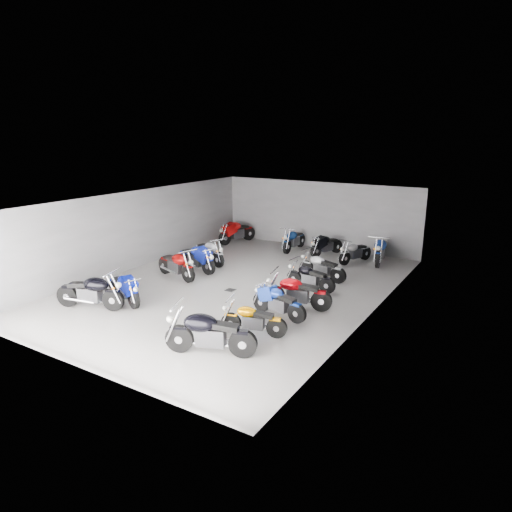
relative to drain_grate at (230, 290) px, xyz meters
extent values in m
plane|color=gray|center=(0.00, 0.50, -0.01)|extent=(14.00, 14.00, 0.00)
cube|color=gray|center=(0.00, 7.50, 1.59)|extent=(10.00, 0.10, 3.20)
cube|color=gray|center=(-5.00, 0.50, 1.59)|extent=(0.10, 14.00, 3.20)
cube|color=gray|center=(5.00, 0.50, 1.59)|extent=(0.10, 14.00, 3.20)
cube|color=black|center=(0.00, 0.50, 3.21)|extent=(10.00, 14.00, 0.04)
cube|color=black|center=(0.00, 0.00, 0.00)|extent=(0.32, 0.32, 0.01)
cylinder|color=black|center=(-2.05, -3.54, 0.35)|extent=(0.73, 0.36, 0.72)
cylinder|color=black|center=(-3.60, -4.05, 0.35)|extent=(0.74, 0.38, 0.72)
cube|color=#2D2D30|center=(-2.83, -3.79, 0.47)|extent=(0.80, 0.55, 0.45)
ellipsoid|color=black|center=(-2.59, -3.72, 0.83)|extent=(0.87, 0.66, 0.40)
cube|color=black|center=(-3.17, -3.90, 0.78)|extent=(0.75, 0.51, 0.20)
cylinder|color=black|center=(-1.64, -3.07, 0.32)|extent=(0.65, 0.33, 0.65)
cylinder|color=black|center=(-3.03, -2.62, 0.32)|extent=(0.66, 0.34, 0.65)
cube|color=#2D2D30|center=(-2.33, -2.84, 0.42)|extent=(0.72, 0.49, 0.40)
ellipsoid|color=#061491|center=(-2.12, -2.91, 0.74)|extent=(0.78, 0.60, 0.36)
cube|color=black|center=(-2.64, -2.74, 0.70)|extent=(0.67, 0.46, 0.18)
cylinder|color=black|center=(-1.86, -0.10, 0.34)|extent=(0.70, 0.30, 0.68)
cylinder|color=black|center=(-3.36, 0.28, 0.34)|extent=(0.70, 0.32, 0.68)
cube|color=#2D2D30|center=(-2.61, 0.09, 0.44)|extent=(0.75, 0.48, 0.43)
ellipsoid|color=maroon|center=(-2.38, 0.03, 0.79)|extent=(0.81, 0.59, 0.39)
cube|color=black|center=(-2.94, 0.17, 0.74)|extent=(0.71, 0.45, 0.19)
cylinder|color=black|center=(-1.79, 1.06, 0.34)|extent=(0.70, 0.28, 0.69)
cylinder|color=black|center=(-3.32, 1.39, 0.34)|extent=(0.71, 0.30, 0.69)
cube|color=#2D2D30|center=(-2.55, 1.23, 0.45)|extent=(0.75, 0.46, 0.43)
ellipsoid|color=#1627B6|center=(-2.32, 1.18, 0.79)|extent=(0.81, 0.57, 0.39)
cube|color=black|center=(-2.89, 1.30, 0.75)|extent=(0.71, 0.43, 0.20)
cylinder|color=black|center=(-2.06, 2.10, 0.33)|extent=(0.67, 0.34, 0.66)
cylinder|color=black|center=(-3.48, 2.60, 0.33)|extent=(0.68, 0.36, 0.66)
cube|color=#2D2D30|center=(-2.77, 2.35, 0.43)|extent=(0.74, 0.51, 0.42)
ellipsoid|color=silver|center=(-2.55, 2.27, 0.76)|extent=(0.80, 0.62, 0.37)
cube|color=black|center=(-3.08, 2.46, 0.72)|extent=(0.69, 0.48, 0.19)
cylinder|color=black|center=(1.59, -4.60, 0.36)|extent=(0.74, 0.41, 0.73)
cylinder|color=black|center=(3.14, -3.99, 0.36)|extent=(0.75, 0.43, 0.73)
cube|color=#2D2D30|center=(2.36, -4.29, 0.48)|extent=(0.82, 0.59, 0.46)
ellipsoid|color=black|center=(2.13, -4.39, 0.84)|extent=(0.89, 0.71, 0.41)
cube|color=black|center=(2.70, -4.16, 0.80)|extent=(0.77, 0.56, 0.21)
cylinder|color=black|center=(2.05, -2.92, 0.29)|extent=(0.59, 0.27, 0.58)
cylinder|color=black|center=(3.31, -2.56, 0.29)|extent=(0.60, 0.29, 0.58)
cube|color=#2D2D30|center=(2.68, -2.74, 0.38)|extent=(0.64, 0.43, 0.36)
ellipsoid|color=#D17F00|center=(2.49, -2.79, 0.67)|extent=(0.70, 0.52, 0.33)
cube|color=black|center=(2.96, -2.66, 0.63)|extent=(0.60, 0.40, 0.17)
cylinder|color=black|center=(1.97, -1.12, 0.30)|extent=(0.62, 0.23, 0.61)
cylinder|color=black|center=(3.34, -1.36, 0.30)|extent=(0.63, 0.25, 0.61)
cube|color=#2D2D30|center=(2.65, -1.24, 0.40)|extent=(0.66, 0.39, 0.38)
ellipsoid|color=#1838A2|center=(2.45, -1.21, 0.70)|extent=(0.71, 0.49, 0.34)
cube|color=black|center=(2.96, -1.30, 0.66)|extent=(0.62, 0.36, 0.17)
cylinder|color=black|center=(2.08, -0.46, 0.33)|extent=(0.69, 0.28, 0.68)
cylinder|color=black|center=(3.58, -0.13, 0.33)|extent=(0.70, 0.30, 0.68)
cube|color=#2D2D30|center=(2.83, -0.29, 0.44)|extent=(0.74, 0.46, 0.42)
ellipsoid|color=#96040A|center=(2.60, -0.34, 0.78)|extent=(0.79, 0.57, 0.38)
cube|color=black|center=(3.16, -0.22, 0.73)|extent=(0.69, 0.43, 0.19)
cylinder|color=black|center=(1.75, 1.60, 0.29)|extent=(0.60, 0.17, 0.60)
cylinder|color=black|center=(3.10, 1.48, 0.29)|extent=(0.61, 0.19, 0.60)
cube|color=#2D2D30|center=(2.42, 1.54, 0.39)|extent=(0.63, 0.33, 0.37)
ellipsoid|color=black|center=(2.22, 1.56, 0.68)|extent=(0.66, 0.43, 0.34)
cube|color=black|center=(2.72, 1.51, 0.65)|extent=(0.59, 0.31, 0.17)
cylinder|color=black|center=(1.61, 2.95, 0.31)|extent=(0.63, 0.22, 0.62)
cylinder|color=black|center=(3.01, 2.75, 0.31)|extent=(0.64, 0.24, 0.62)
cube|color=#2D2D30|center=(2.31, 2.85, 0.40)|extent=(0.67, 0.38, 0.39)
ellipsoid|color=#A5A6A9|center=(2.10, 2.88, 0.71)|extent=(0.71, 0.48, 0.35)
cube|color=black|center=(2.62, 2.80, 0.68)|extent=(0.63, 0.36, 0.18)
cylinder|color=black|center=(-4.08, 5.44, 0.35)|extent=(0.33, 0.72, 0.71)
cylinder|color=black|center=(-3.64, 6.99, 0.35)|extent=(0.35, 0.73, 0.71)
cube|color=#2D2D30|center=(-3.86, 6.21, 0.46)|extent=(0.52, 0.78, 0.44)
ellipsoid|color=#AC0B0B|center=(-3.93, 5.98, 0.81)|extent=(0.63, 0.85, 0.40)
cube|color=black|center=(-3.77, 6.56, 0.77)|extent=(0.48, 0.73, 0.20)
cylinder|color=black|center=(-0.64, 5.57, 0.33)|extent=(0.15, 0.67, 0.67)
cylinder|color=black|center=(-0.67, 7.08, 0.33)|extent=(0.17, 0.67, 0.67)
cube|color=#2D2D30|center=(-0.66, 6.32, 0.43)|extent=(0.33, 0.68, 0.42)
ellipsoid|color=navy|center=(-0.65, 6.10, 0.76)|extent=(0.43, 0.72, 0.37)
cube|color=black|center=(-0.66, 6.66, 0.72)|extent=(0.30, 0.64, 0.19)
cylinder|color=black|center=(0.79, 5.64, 0.30)|extent=(0.33, 0.62, 0.61)
cylinder|color=black|center=(1.26, 6.95, 0.30)|extent=(0.34, 0.63, 0.61)
cube|color=#2D2D30|center=(1.03, 6.30, 0.40)|extent=(0.48, 0.68, 0.38)
ellipsoid|color=black|center=(0.95, 6.10, 0.70)|extent=(0.58, 0.74, 0.34)
cube|color=black|center=(1.13, 6.59, 0.66)|extent=(0.45, 0.64, 0.17)
cylinder|color=black|center=(2.33, 5.18, 0.30)|extent=(0.32, 0.61, 0.61)
cylinder|color=black|center=(2.81, 6.46, 0.30)|extent=(0.34, 0.62, 0.61)
cube|color=#2D2D30|center=(2.57, 5.82, 0.39)|extent=(0.48, 0.68, 0.38)
ellipsoid|color=#A4A5AA|center=(2.50, 5.62, 0.69)|extent=(0.58, 0.73, 0.34)
cube|color=black|center=(2.67, 6.10, 0.66)|extent=(0.45, 0.63, 0.17)
cylinder|color=black|center=(3.66, 5.53, 0.36)|extent=(0.27, 0.75, 0.74)
cylinder|color=black|center=(3.39, 7.17, 0.36)|extent=(0.29, 0.75, 0.74)
cube|color=#2D2D30|center=(3.53, 6.35, 0.48)|extent=(0.46, 0.79, 0.46)
ellipsoid|color=navy|center=(3.57, 6.10, 0.84)|extent=(0.58, 0.85, 0.41)
cube|color=black|center=(3.46, 6.72, 0.80)|extent=(0.43, 0.74, 0.21)
camera|label=1|loc=(8.87, -12.72, 5.49)|focal=32.00mm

